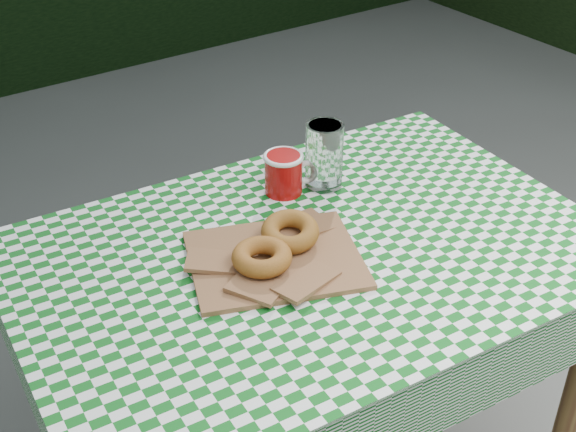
# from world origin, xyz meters

# --- Properties ---
(table) EXTENTS (1.14, 0.81, 0.75)m
(table) POSITION_xyz_m (-0.11, 0.07, 0.38)
(table) COLOR brown
(table) RESTS_ON ground
(tablecloth) EXTENTS (1.16, 0.83, 0.01)m
(tablecloth) POSITION_xyz_m (-0.11, 0.07, 0.75)
(tablecloth) COLOR #0E5B18
(tablecloth) RESTS_ON table
(paper_bag) EXTENTS (0.38, 0.34, 0.02)m
(paper_bag) POSITION_xyz_m (-0.19, 0.08, 0.76)
(paper_bag) COLOR olive
(paper_bag) RESTS_ON tablecloth
(bagel_front) EXTENTS (0.12, 0.12, 0.03)m
(bagel_front) POSITION_xyz_m (-0.23, 0.06, 0.79)
(bagel_front) COLOR #9A551F
(bagel_front) RESTS_ON paper_bag
(bagel_back) EXTENTS (0.15, 0.15, 0.03)m
(bagel_back) POSITION_xyz_m (-0.14, 0.10, 0.79)
(bagel_back) COLOR brown
(bagel_back) RESTS_ON paper_bag
(coffee_mug) EXTENTS (0.21, 0.21, 0.09)m
(coffee_mug) POSITION_xyz_m (-0.04, 0.27, 0.80)
(coffee_mug) COLOR #9F0A0A
(coffee_mug) RESTS_ON tablecloth
(drinking_glass) EXTENTS (0.10, 0.10, 0.14)m
(drinking_glass) POSITION_xyz_m (0.05, 0.25, 0.83)
(drinking_glass) COLOR white
(drinking_glass) RESTS_ON tablecloth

